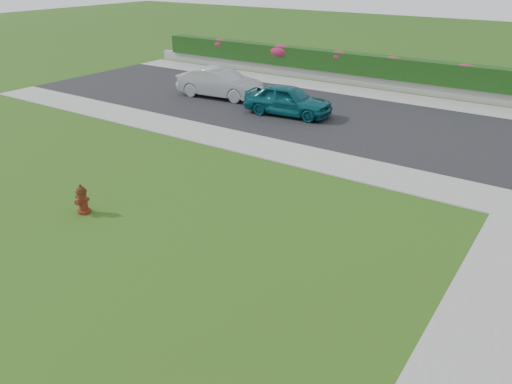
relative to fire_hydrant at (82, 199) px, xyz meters
The scene contains 14 objects.
ground 3.78m from the fire_hydrant, 28.63° to the right, with size 120.00×120.00×0.00m, color black.
street_far 12.32m from the fire_hydrant, 97.92° to the left, with size 26.00×8.00×0.04m, color black.
sidewalk_far 7.70m from the fire_hydrant, 110.54° to the left, with size 24.00×2.00×0.04m, color gray.
sidewalk_beyond 17.35m from the fire_hydrant, 82.37° to the left, with size 34.00×2.00×0.04m, color gray.
retaining_wall 18.84m from the fire_hydrant, 82.98° to the left, with size 34.00×0.40×0.60m, color gray.
hedge 18.95m from the fire_hydrant, 83.01° to the left, with size 32.00×0.90×1.10m, color black.
fire_hydrant is the anchor object (origin of this frame).
sedan_teal 11.35m from the fire_hydrant, 91.28° to the left, with size 1.59×3.96×1.35m, color #0B4E58.
sedan_silver 13.03m from the fire_hydrant, 111.23° to the left, with size 1.53×4.39×1.45m, color #9C9FA4.
flower_clump_a 21.11m from the fire_hydrant, 117.54° to the left, with size 1.21×0.78×0.61m, color #BF2057.
flower_clump_b 19.43m from the fire_hydrant, 105.52° to the left, with size 1.51×0.97×0.75m, color #BF2057.
flower_clump_c 18.78m from the fire_hydrant, 94.24° to the left, with size 1.16×0.74×0.58m, color #BF2057.
flower_clump_d 18.81m from the fire_hydrant, 84.68° to the left, with size 1.03×0.66×0.51m, color #BF2057.
flower_clump_e 19.50m from the fire_hydrant, 73.84° to the left, with size 1.10×0.70×0.55m, color #BF2057.
Camera 1 is at (7.54, -5.65, 6.33)m, focal length 35.00 mm.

